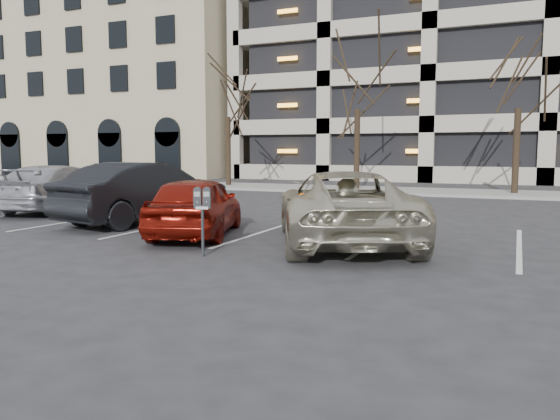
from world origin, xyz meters
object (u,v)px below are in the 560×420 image
(tree_c, at_px, (521,54))
(suv_silver, at_px, (343,207))
(car_silver, at_px, (59,188))
(tree_a, at_px, (227,74))
(tree_b, at_px, (358,58))
(car_dark, at_px, (146,193))
(car_red, at_px, (196,206))
(parking_meter, at_px, (202,204))

(tree_c, height_order, suv_silver, tree_c)
(tree_c, xyz_separation_m, car_silver, (-13.33, -12.34, -5.23))
(tree_a, relative_size, tree_b, 0.95)
(car_dark, bearing_deg, car_silver, -4.63)
(tree_c, relative_size, car_red, 2.05)
(car_red, distance_m, car_dark, 2.85)
(car_red, height_order, car_dark, car_dark)
(car_dark, bearing_deg, suv_silver, -179.14)
(parking_meter, relative_size, car_dark, 0.25)
(parking_meter, bearing_deg, tree_a, 94.06)
(tree_a, distance_m, tree_c, 14.00)
(parking_meter, bearing_deg, tree_b, 72.83)
(tree_a, bearing_deg, suv_silver, -53.47)
(car_dark, bearing_deg, tree_b, -87.49)
(suv_silver, relative_size, car_dark, 1.22)
(tree_a, height_order, car_silver, tree_a)
(tree_a, relative_size, car_red, 2.03)
(tree_a, relative_size, car_dark, 1.67)
(suv_silver, bearing_deg, tree_c, -126.86)
(suv_silver, xyz_separation_m, car_dark, (-5.84, 1.05, 0.05))
(suv_silver, distance_m, car_dark, 5.93)
(tree_b, bearing_deg, suv_silver, -75.37)
(car_red, bearing_deg, parking_meter, 105.67)
(car_red, height_order, car_silver, car_silver)
(tree_b, height_order, car_dark, tree_b)
(tree_a, relative_size, parking_meter, 6.56)
(car_dark, bearing_deg, tree_a, -58.81)
(tree_b, relative_size, car_silver, 1.71)
(tree_a, height_order, tree_c, tree_c)
(tree_a, bearing_deg, tree_b, 0.00)
(tree_a, distance_m, car_silver, 13.40)
(parking_meter, bearing_deg, tree_c, 49.78)
(suv_silver, relative_size, car_red, 1.49)
(tree_a, distance_m, suv_silver, 18.88)
(tree_a, bearing_deg, tree_c, 0.00)
(tree_a, distance_m, parking_meter, 19.84)
(tree_c, distance_m, car_silver, 18.90)
(tree_b, height_order, car_silver, tree_b)
(car_red, relative_size, car_silver, 0.79)
(tree_c, relative_size, car_dark, 1.68)
(car_red, bearing_deg, tree_c, -132.88)
(suv_silver, distance_m, car_silver, 10.38)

